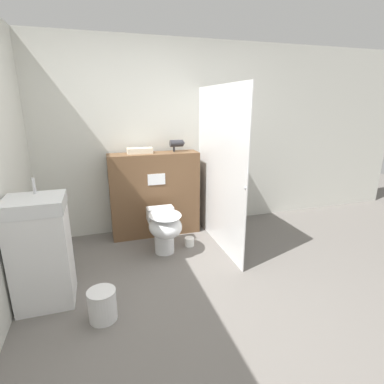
% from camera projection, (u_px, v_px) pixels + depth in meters
% --- Properties ---
extents(ground_plane, '(12.00, 12.00, 0.00)m').
position_uv_depth(ground_plane, '(205.00, 311.00, 2.56)').
color(ground_plane, slate).
extents(wall_back, '(8.00, 0.06, 2.50)m').
position_uv_depth(wall_back, '(156.00, 139.00, 3.98)').
color(wall_back, silver).
rests_on(wall_back, ground_plane).
extents(partition_panel, '(1.15, 0.31, 1.10)m').
position_uv_depth(partition_panel, '(155.00, 194.00, 3.95)').
color(partition_panel, brown).
rests_on(partition_panel, ground_plane).
extents(shower_glass, '(0.04, 1.46, 1.91)m').
position_uv_depth(shower_glass, '(219.00, 169.00, 3.54)').
color(shower_glass, silver).
rests_on(shower_glass, ground_plane).
extents(toilet, '(0.37, 0.59, 0.51)m').
position_uv_depth(toilet, '(164.00, 227.00, 3.46)').
color(toilet, white).
rests_on(toilet, ground_plane).
extents(sink_vanity, '(0.47, 0.42, 1.11)m').
position_uv_depth(sink_vanity, '(41.00, 252.00, 2.56)').
color(sink_vanity, white).
rests_on(sink_vanity, ground_plane).
extents(hair_drier, '(0.20, 0.09, 0.15)m').
position_uv_depth(hair_drier, '(177.00, 143.00, 3.89)').
color(hair_drier, '#2D2D33').
rests_on(hair_drier, partition_panel).
extents(folded_towel, '(0.31, 0.14, 0.07)m').
position_uv_depth(folded_towel, '(140.00, 151.00, 3.75)').
color(folded_towel, beige).
rests_on(folded_towel, partition_panel).
extents(spare_toilet_roll, '(0.12, 0.12, 0.11)m').
position_uv_depth(spare_toilet_roll, '(189.00, 242.00, 3.72)').
color(spare_toilet_roll, white).
rests_on(spare_toilet_roll, ground_plane).
extents(waste_bin, '(0.23, 0.23, 0.27)m').
position_uv_depth(waste_bin, '(102.00, 305.00, 2.43)').
color(waste_bin, silver).
rests_on(waste_bin, ground_plane).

